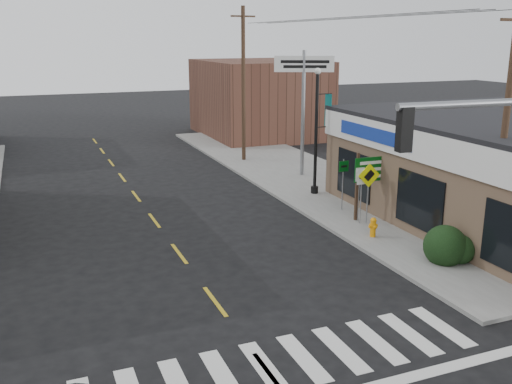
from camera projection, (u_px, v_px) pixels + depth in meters
name	position (u px, v px, depth m)	size (l,w,h in m)	color
ground	(271.00, 376.00, 12.63)	(140.00, 140.00, 0.00)	black
sidewalk_right	(334.00, 192.00, 27.50)	(6.00, 38.00, 0.13)	slate
center_line	(179.00, 254.00, 19.78)	(0.12, 56.00, 0.01)	gold
crosswalk	(264.00, 367.00, 12.98)	(11.00, 2.20, 0.01)	silver
bldg_distant_right	(258.00, 98.00, 43.07)	(8.00, 10.00, 5.60)	#533226
guide_sign	(371.00, 176.00, 22.76)	(1.57, 0.13, 2.75)	#422E1F
fire_hydrant	(373.00, 226.00, 20.99)	(0.23, 0.23, 0.74)	orange
ped_crossing_sign	(369.00, 182.00, 22.17)	(0.94, 0.07, 2.42)	gray
lamp_post	(318.00, 122.00, 26.15)	(0.75, 0.59, 5.81)	black
dance_center_sign	(304.00, 82.00, 29.35)	(3.06, 0.19, 6.51)	gray
bare_tree	(452.00, 141.00, 19.97)	(2.29, 2.29, 4.58)	black
shrub_front	(445.00, 246.00, 18.64)	(1.40, 1.40, 1.05)	#183918
shrub_back	(432.00, 207.00, 23.37)	(1.11, 1.11, 0.83)	black
utility_pole_near	(504.00, 135.00, 17.77)	(1.42, 0.21, 8.16)	#433320
utility_pole_far	(243.00, 83.00, 33.21)	(1.54, 0.23, 8.86)	#3B311D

